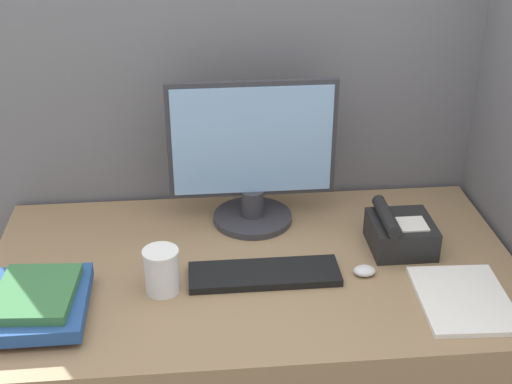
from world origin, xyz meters
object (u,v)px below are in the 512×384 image
object	(u,v)px
book_stack	(38,302)
keyboard	(264,274)
monitor	(252,161)
desk_telephone	(400,233)
mouse	(364,271)
coffee_cup	(162,271)

from	to	relation	value
book_stack	keyboard	bearing A→B (deg)	10.86
monitor	book_stack	size ratio (longest dim) A/B	1.70
monitor	keyboard	size ratio (longest dim) A/B	1.22
desk_telephone	mouse	bearing A→B (deg)	-135.63
keyboard	desk_telephone	size ratio (longest dim) A/B	2.18
mouse	desk_telephone	xyz separation A→B (m)	(0.13, 0.12, 0.04)
mouse	coffee_cup	bearing A→B (deg)	-177.68
monitor	mouse	bearing A→B (deg)	-49.57
monitor	keyboard	xyz separation A→B (m)	(0.00, -0.30, -0.18)
monitor	book_stack	xyz separation A→B (m)	(-0.55, -0.41, -0.16)
desk_telephone	coffee_cup	bearing A→B (deg)	-167.51
book_stack	desk_telephone	size ratio (longest dim) A/B	1.57
monitor	mouse	world-z (taller)	monitor
monitor	desk_telephone	bearing A→B (deg)	-25.83
keyboard	desk_telephone	xyz separation A→B (m)	(0.39, 0.11, 0.04)
book_stack	desk_telephone	world-z (taller)	desk_telephone
monitor	coffee_cup	distance (m)	0.44
keyboard	book_stack	bearing A→B (deg)	-169.14
keyboard	mouse	size ratio (longest dim) A/B	6.71
mouse	coffee_cup	world-z (taller)	coffee_cup
coffee_cup	desk_telephone	xyz separation A→B (m)	(0.65, 0.14, -0.01)
mouse	monitor	bearing A→B (deg)	130.43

